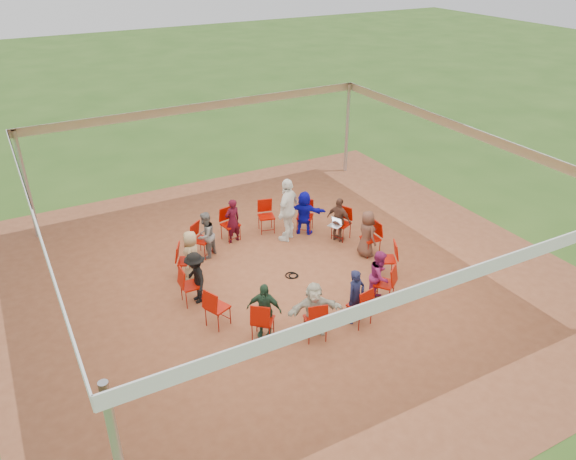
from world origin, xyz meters
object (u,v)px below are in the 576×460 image
person_seated_4 (191,255)px  chair_13 (370,239)px  chair_3 (230,225)px  chair_8 (263,320)px  chair_2 (266,217)px  chair_11 (384,284)px  person_seated_3 (206,235)px  person_seated_8 (356,297)px  person_seated_10 (367,234)px  chair_10 (359,306)px  person_seated_0 (339,220)px  chair_4 (202,240)px  laptop (336,223)px  chair_6 (191,286)px  chair_9 (315,320)px  chair_0 (341,224)px  standing_person (288,210)px  person_seated_5 (196,278)px  person_seated_9 (380,276)px  chair_1 (305,216)px  person_seated_7 (314,309)px  chair_7 (217,307)px  chair_12 (387,259)px  chair_5 (187,261)px  person_seated_1 (304,213)px  cable_coil (292,275)px  person_seated_2 (233,221)px  person_seated_6 (264,310)px

person_seated_4 → chair_13: bearing=103.2°
chair_3 → chair_8: bearing=64.3°
chair_2 → chair_3: 1.06m
chair_11 → person_seated_3: bearing=90.0°
person_seated_8 → person_seated_10: bearing=38.6°
chair_10 → person_seated_8: person_seated_8 is taller
person_seated_0 → person_seated_10: same height
chair_4 → laptop: 3.50m
person_seated_4 → chair_6: bearing=6.4°
chair_9 → chair_11: 2.06m
chair_11 → person_seated_8: 1.05m
chair_0 → standing_person: bearing=37.9°
chair_9 → chair_13: (2.97, 2.23, 0.00)m
chair_11 → person_seated_3: 4.63m
person_seated_5 → person_seated_9: (3.60, -1.87, 0.00)m
chair_1 → person_seated_7: size_ratio=0.73×
chair_1 → person_seated_10: bearing=151.2°
person_seated_5 → chair_7: bearing=6.4°
chair_9 → person_seated_4: (-1.40, 3.34, 0.17)m
chair_2 → chair_12: (1.51, -3.39, 0.00)m
chair_5 → chair_11: (3.53, -2.99, 0.00)m
person_seated_0 → chair_13: bearing=173.6°
chair_4 → person_seated_8: (1.86, -4.11, 0.17)m
person_seated_0 → person_seated_3: (-3.41, 0.89, 0.00)m
chair_6 → person_seated_1: bearing=115.0°
chair_12 → person_seated_0: size_ratio=0.73×
person_seated_10 → chair_10: bearing=143.3°
chair_4 → person_seated_10: size_ratio=0.73×
chair_11 → person_seated_7: bearing=151.2°
chair_1 → person_seated_1: 0.21m
chair_12 → cable_coil: 2.29m
chair_5 → person_seated_4: 0.21m
chair_6 → person_seated_2: (1.94, 2.14, 0.17)m
chair_7 → chair_10: 2.96m
person_seated_0 → person_seated_3: size_ratio=1.00×
chair_3 → person_seated_2: size_ratio=0.73×
standing_person → person_seated_7: bearing=31.5°
chair_2 → chair_7: 4.28m
chair_12 → person_seated_4: size_ratio=0.73×
chair_3 → person_seated_3: 1.05m
chair_8 → standing_person: bearing=94.9°
chair_3 → person_seated_6: bearing=65.0°
laptop → chair_5: bearing=62.5°
person_seated_0 → person_seated_1: size_ratio=1.00×
person_seated_1 → chair_2: bearing=6.4°
chair_11 → laptop: chair_11 is taller
chair_7 → standing_person: (3.08, 2.60, 0.43)m
chair_1 → chair_10: size_ratio=1.00×
laptop → person_seated_0: bearing=-90.0°
chair_3 → chair_7: same height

